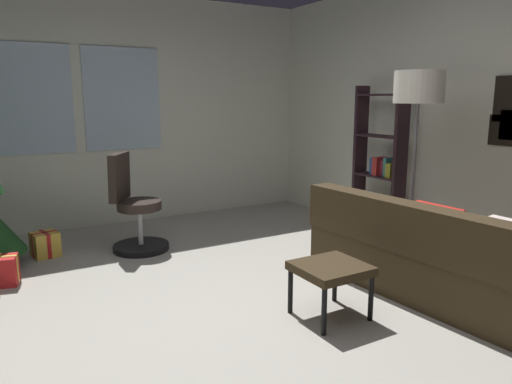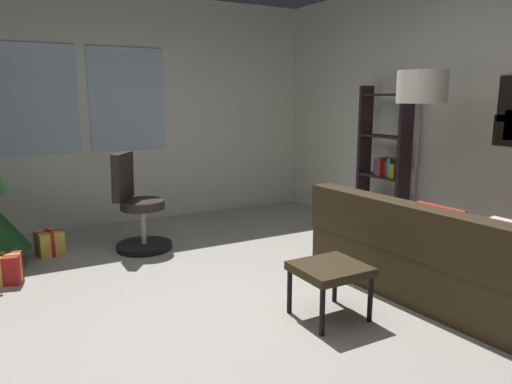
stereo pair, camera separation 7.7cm
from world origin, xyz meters
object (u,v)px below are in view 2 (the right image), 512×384
object	(u,v)px
couch	(464,264)
bookshelf	(384,172)
gift_box_gold	(49,243)
office_chair	(138,212)
footstool	(330,272)
floor_lamp	(422,97)
gift_box_red	(2,269)

from	to	relation	value
couch	bookshelf	size ratio (longest dim) A/B	1.29
gift_box_gold	office_chair	size ratio (longest dim) A/B	0.27
footstool	floor_lamp	bearing A→B (deg)	20.41
couch	floor_lamp	xyz separation A→B (m)	(0.23, 0.73, 1.26)
gift_box_gold	bookshelf	world-z (taller)	bookshelf
footstool	office_chair	world-z (taller)	office_chair
gift_box_red	footstool	bearing A→B (deg)	-42.76
couch	gift_box_gold	size ratio (longest dim) A/B	7.88
footstool	floor_lamp	distance (m)	1.87
bookshelf	couch	bearing A→B (deg)	-111.59
footstool	bookshelf	distance (m)	2.19
bookshelf	gift_box_red	bearing A→B (deg)	171.65
floor_lamp	couch	bearing A→B (deg)	-107.35
couch	gift_box_gold	distance (m)	3.78
footstool	gift_box_red	size ratio (longest dim) A/B	1.43
footstool	office_chair	bearing A→B (deg)	108.46
gift_box_red	gift_box_gold	xyz separation A→B (m)	(0.43, 0.61, -0.00)
gift_box_gold	floor_lamp	world-z (taller)	floor_lamp
gift_box_red	bookshelf	world-z (taller)	bookshelf
gift_box_red	office_chair	xyz separation A→B (m)	(1.26, 0.36, 0.27)
couch	office_chair	bearing A→B (deg)	127.40
couch	footstool	xyz separation A→B (m)	(-1.12, 0.23, 0.06)
couch	gift_box_red	distance (m)	3.74
couch	office_chair	size ratio (longest dim) A/B	2.16
office_chair	floor_lamp	distance (m)	2.92
couch	gift_box_red	world-z (taller)	couch
gift_box_red	floor_lamp	distance (m)	3.86
couch	gift_box_gold	xyz separation A→B (m)	(-2.68, 2.67, -0.15)
couch	bookshelf	bearing A→B (deg)	68.41
bookshelf	floor_lamp	world-z (taller)	floor_lamp
office_chair	bookshelf	bearing A→B (deg)	-20.20
gift_box_red	bookshelf	size ratio (longest dim) A/B	0.20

